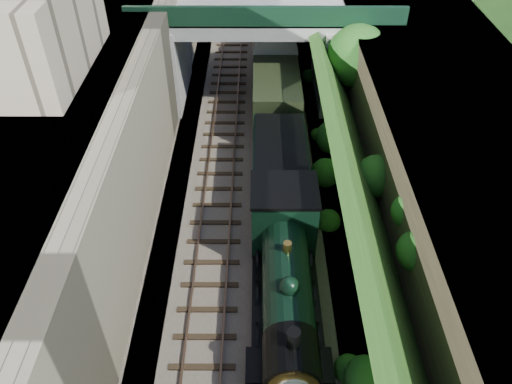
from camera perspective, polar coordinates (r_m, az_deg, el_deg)
trackbed at (r=31.72m, az=0.05°, el=7.49°), size 10.00×90.00×0.20m
retaining_wall at (r=30.53m, az=-10.59°, el=12.75°), size 1.00×90.00×7.00m
street_plateau_left at (r=31.35m, az=-17.04°, el=12.42°), size 6.00×90.00×7.00m
street_plateau_right at (r=31.64m, az=17.91°, el=11.72°), size 8.00×90.00×6.25m
embankment_slope at (r=29.68m, az=9.99°, el=10.47°), size 4.30×90.00×6.36m
track_left at (r=31.71m, az=-3.60°, el=7.70°), size 2.50×90.00×0.20m
track_right at (r=31.67m, az=2.24°, el=7.70°), size 2.50×90.00×0.20m
road_bridge at (r=33.40m, az=1.76°, el=16.97°), size 16.00×6.40×7.25m
building_near at (r=24.23m, az=-24.17°, el=16.95°), size 4.00×8.00×4.00m
tree at (r=30.34m, az=11.69°, el=14.85°), size 3.60×3.80×6.60m
locomotive at (r=20.11m, az=3.44°, el=-9.73°), size 3.10×10.22×3.83m
tender at (r=25.64m, az=2.71°, el=2.57°), size 2.70×6.00×3.05m
coach_front at (r=36.24m, az=2.04°, el=15.40°), size 2.90×18.00×3.70m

